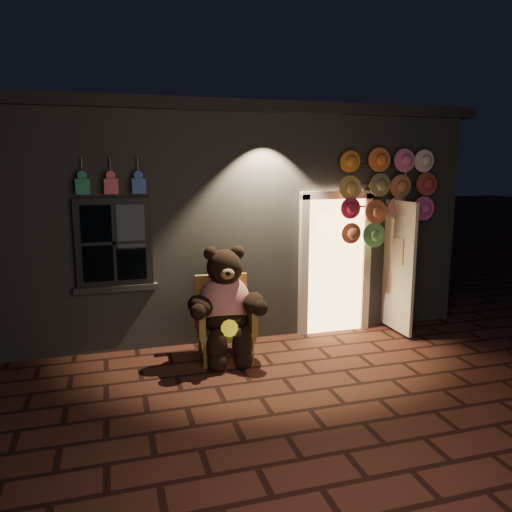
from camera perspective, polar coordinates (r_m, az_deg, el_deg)
name	(u,v)px	position (r m, az deg, el deg)	size (l,w,h in m)	color
ground	(283,378)	(6.30, 3.13, -13.75)	(60.00, 60.00, 0.00)	#50261E
shop_building	(214,209)	(9.64, -4.80, 5.35)	(7.30, 5.95, 3.51)	slate
wicker_armchair	(224,317)	(6.79, -3.69, -7.01)	(0.80, 0.73, 1.09)	olive
teddy_bear	(226,305)	(6.60, -3.49, -5.61)	(1.12, 0.89, 1.54)	red
hat_rack	(386,194)	(7.82, 14.59, 6.89)	(1.59, 0.22, 2.80)	#59595E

